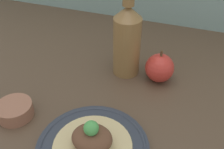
{
  "coord_description": "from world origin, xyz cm",
  "views": [
    {
      "loc": [
        20.41,
        -44.61,
        47.91
      ],
      "look_at": [
        4.02,
        1.86,
        9.72
      ],
      "focal_mm": 42.0,
      "sensor_mm": 36.0,
      "label": 1
    }
  ],
  "objects_px": {
    "plated_food": "(92,140)",
    "cider_bottle": "(127,39)",
    "apple": "(160,68)",
    "plate": "(93,148)",
    "dipping_bowl": "(15,110)"
  },
  "relations": [
    {
      "from": "plate",
      "to": "plated_food",
      "type": "bearing_deg",
      "value": 0.0
    },
    {
      "from": "plated_food",
      "to": "dipping_bowl",
      "type": "bearing_deg",
      "value": 171.75
    },
    {
      "from": "plated_food",
      "to": "cider_bottle",
      "type": "relative_size",
      "value": 0.62
    },
    {
      "from": "plate",
      "to": "dipping_bowl",
      "type": "distance_m",
      "value": 0.22
    },
    {
      "from": "plate",
      "to": "cider_bottle",
      "type": "bearing_deg",
      "value": 93.16
    },
    {
      "from": "cider_bottle",
      "to": "plated_food",
      "type": "bearing_deg",
      "value": -86.84
    },
    {
      "from": "apple",
      "to": "dipping_bowl",
      "type": "bearing_deg",
      "value": -139.48
    },
    {
      "from": "cider_bottle",
      "to": "apple",
      "type": "bearing_deg",
      "value": -3.96
    },
    {
      "from": "plate",
      "to": "cider_bottle",
      "type": "distance_m",
      "value": 0.32
    },
    {
      "from": "cider_bottle",
      "to": "dipping_bowl",
      "type": "bearing_deg",
      "value": -127.27
    },
    {
      "from": "dipping_bowl",
      "to": "cider_bottle",
      "type": "bearing_deg",
      "value": 52.73
    },
    {
      "from": "cider_bottle",
      "to": "apple",
      "type": "relative_size",
      "value": 2.84
    },
    {
      "from": "dipping_bowl",
      "to": "plate",
      "type": "bearing_deg",
      "value": -8.25
    },
    {
      "from": "apple",
      "to": "cider_bottle",
      "type": "bearing_deg",
      "value": 176.04
    },
    {
      "from": "cider_bottle",
      "to": "dipping_bowl",
      "type": "xyz_separation_m",
      "value": [
        -0.2,
        -0.27,
        -0.09
      ]
    }
  ]
}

